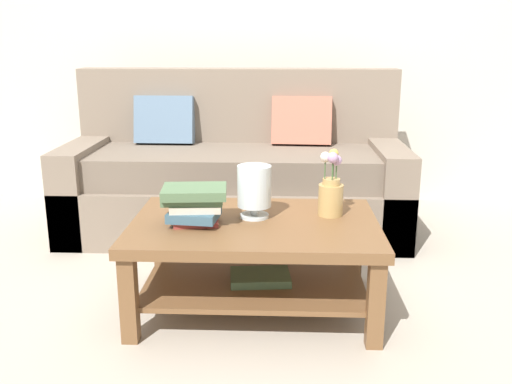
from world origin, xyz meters
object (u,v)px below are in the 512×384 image
(flower_pitcher, at_px, (331,191))
(book_stack_main, at_px, (195,204))
(coffee_table, at_px, (255,245))
(glass_hurricane_vase, at_px, (254,188))
(couch, at_px, (236,176))

(flower_pitcher, bearing_deg, book_stack_main, -166.26)
(book_stack_main, xyz_separation_m, flower_pitcher, (0.63, 0.15, 0.02))
(coffee_table, xyz_separation_m, book_stack_main, (-0.27, -0.04, 0.21))
(book_stack_main, xyz_separation_m, glass_hurricane_vase, (0.27, 0.11, 0.05))
(book_stack_main, bearing_deg, couch, 85.71)
(book_stack_main, distance_m, glass_hurricane_vase, 0.29)
(glass_hurricane_vase, bearing_deg, flower_pitcher, 7.64)
(glass_hurricane_vase, distance_m, flower_pitcher, 0.37)
(glass_hurricane_vase, xyz_separation_m, flower_pitcher, (0.36, 0.05, -0.03))
(coffee_table, bearing_deg, glass_hurricane_vase, 94.95)
(coffee_table, bearing_deg, couch, 98.64)
(couch, bearing_deg, coffee_table, -81.36)
(coffee_table, relative_size, book_stack_main, 3.75)
(couch, xyz_separation_m, glass_hurricane_vase, (0.18, -1.13, 0.22))
(coffee_table, bearing_deg, book_stack_main, -170.84)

